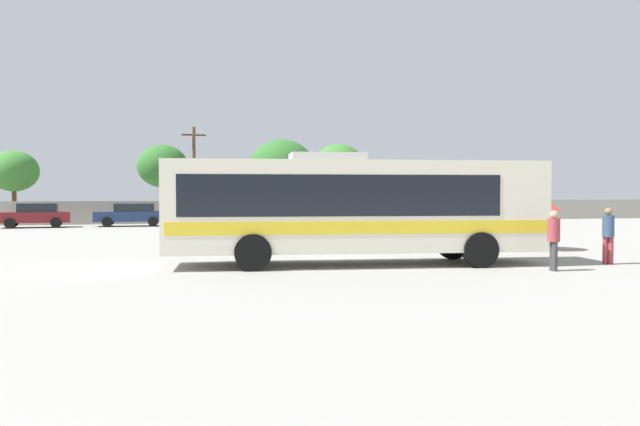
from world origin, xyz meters
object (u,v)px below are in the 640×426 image
object	(u,v)px
parked_car_leftmost_maroon	(35,215)
vendor_umbrella_near_gate_red	(531,203)
attendant_by_bus_door	(554,237)
passenger_waiting_on_apron	(608,232)
parked_car_second_dark_blue	(132,214)
roadside_tree_right	(338,165)
utility_pole_near	(194,172)
roadside_tree_midleft	(163,166)
parked_car_third_silver	(237,213)
coach_bus_cream_yellow	(351,205)
roadside_tree_midright	(282,167)
roadside_tree_left	(14,171)

from	to	relation	value
parked_car_leftmost_maroon	vendor_umbrella_near_gate_red	bearing A→B (deg)	-46.51
attendant_by_bus_door	passenger_waiting_on_apron	size ratio (longest dim) A/B	0.98
parked_car_second_dark_blue	roadside_tree_right	size ratio (longest dim) A/B	0.75
vendor_umbrella_near_gate_red	parked_car_second_dark_blue	bearing A→B (deg)	124.11
utility_pole_near	roadside_tree_midleft	world-z (taller)	utility_pole_near
parked_car_third_silver	roadside_tree_right	bearing A→B (deg)	39.22
passenger_waiting_on_apron	roadside_tree_right	world-z (taller)	roadside_tree_right
coach_bus_cream_yellow	parked_car_leftmost_maroon	size ratio (longest dim) A/B	2.67
coach_bus_cream_yellow	roadside_tree_midright	distance (m)	35.26
parked_car_leftmost_maroon	parked_car_second_dark_blue	xyz separation A→B (m)	(5.82, 0.27, -0.01)
passenger_waiting_on_apron	parked_car_leftmost_maroon	xyz separation A→B (m)	(-20.35, 27.29, -0.17)
parked_car_third_silver	utility_pole_near	distance (m)	6.73
roadside_tree_midleft	roadside_tree_right	world-z (taller)	roadside_tree_right
parked_car_third_silver	utility_pole_near	bearing A→B (deg)	114.01
coach_bus_cream_yellow	utility_pole_near	distance (m)	31.14
roadside_tree_midright	roadside_tree_right	xyz separation A→B (m)	(4.41, -1.69, 0.10)
coach_bus_cream_yellow	parked_car_leftmost_maroon	world-z (taller)	coach_bus_cream_yellow
attendant_by_bus_door	parked_car_second_dark_blue	size ratio (longest dim) A/B	0.37
passenger_waiting_on_apron	vendor_umbrella_near_gate_red	xyz separation A→B (m)	(0.64, 5.16, 0.82)
parked_car_leftmost_maroon	roadside_tree_left	size ratio (longest dim) A/B	0.84
roadside_tree_midright	attendant_by_bus_door	bearing A→B (deg)	-89.93
passenger_waiting_on_apron	parked_car_leftmost_maroon	distance (m)	34.04
attendant_by_bus_door	parked_car_second_dark_blue	xyz separation A→B (m)	(-11.89, 28.63, -0.16)
passenger_waiting_on_apron	parked_car_second_dark_blue	world-z (taller)	passenger_waiting_on_apron
parked_car_leftmost_maroon	roadside_tree_left	world-z (taller)	roadside_tree_left
roadside_tree_midright	vendor_umbrella_near_gate_red	bearing A→B (deg)	-83.99
passenger_waiting_on_apron	attendant_by_bus_door	bearing A→B (deg)	-157.83
parked_car_second_dark_blue	roadside_tree_left	bearing A→B (deg)	144.73
parked_car_leftmost_maroon	parked_car_second_dark_blue	size ratio (longest dim) A/B	0.93
coach_bus_cream_yellow	roadside_tree_midright	bearing A→B (deg)	81.88
passenger_waiting_on_apron	vendor_umbrella_near_gate_red	size ratio (longest dim) A/B	0.77
parked_car_leftmost_maroon	roadside_tree_midleft	xyz separation A→B (m)	(7.99, 8.39, 3.45)
roadside_tree_midleft	coach_bus_cream_yellow	bearing A→B (deg)	-82.07
parked_car_second_dark_blue	vendor_umbrella_near_gate_red	bearing A→B (deg)	-55.89
vendor_umbrella_near_gate_red	parked_car_third_silver	size ratio (longest dim) A/B	0.50
passenger_waiting_on_apron	parked_car_second_dark_blue	bearing A→B (deg)	117.80
coach_bus_cream_yellow	parked_car_third_silver	world-z (taller)	coach_bus_cream_yellow
parked_car_second_dark_blue	passenger_waiting_on_apron	bearing A→B (deg)	-62.20
passenger_waiting_on_apron	roadside_tree_midleft	bearing A→B (deg)	109.11
vendor_umbrella_near_gate_red	roadside_tree_midright	size ratio (longest dim) A/B	0.34
coach_bus_cream_yellow	roadside_tree_left	world-z (taller)	roadside_tree_left
coach_bus_cream_yellow	vendor_umbrella_near_gate_red	bearing A→B (deg)	21.78
utility_pole_near	roadside_tree_left	distance (m)	12.49
parked_car_leftmost_maroon	passenger_waiting_on_apron	bearing A→B (deg)	-53.29
roadside_tree_right	parked_car_third_silver	bearing A→B (deg)	-140.78
utility_pole_near	roadside_tree_midright	world-z (taller)	utility_pole_near
vendor_umbrella_near_gate_red	utility_pole_near	world-z (taller)	utility_pole_near
parked_car_second_dark_blue	parked_car_third_silver	distance (m)	6.85
roadside_tree_midright	passenger_waiting_on_apron	bearing A→B (deg)	-85.83
passenger_waiting_on_apron	roadside_tree_right	xyz separation A→B (m)	(1.74, 34.98, 3.47)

